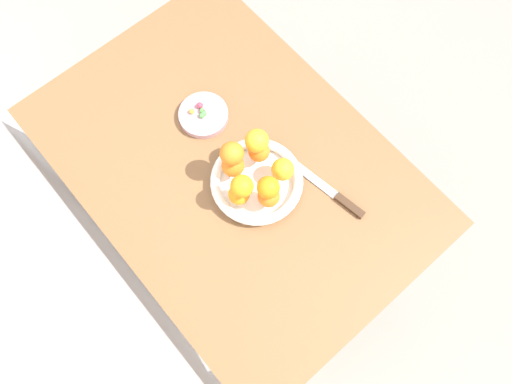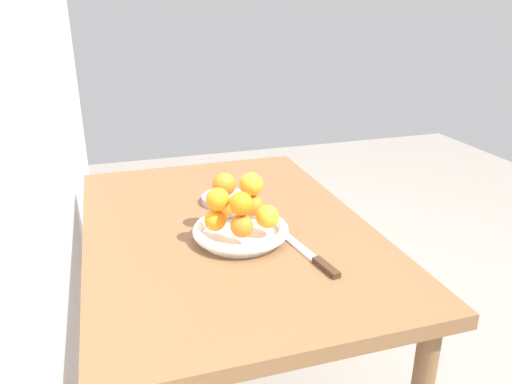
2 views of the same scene
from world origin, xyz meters
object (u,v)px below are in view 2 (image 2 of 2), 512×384
orange_1 (253,206)px  orange_5 (218,199)px  orange_7 (242,204)px  candy_ball_5 (225,194)px  candy_ball_3 (216,192)px  fruit_bowl (241,232)px  candy_dish (225,199)px  knife (312,256)px  candy_ball_1 (222,194)px  orange_8 (224,184)px  orange_6 (251,184)px  orange_3 (215,220)px  dining_table (227,254)px  candy_ball_2 (225,190)px  orange_2 (224,207)px  orange_4 (243,226)px  orange_0 (267,217)px  candy_ball_4 (224,193)px  candy_ball_0 (225,194)px

orange_1 → orange_5: bearing=119.6°
orange_7 → candy_ball_5: bearing=-6.0°
candy_ball_3 → fruit_bowl: bearing=-179.5°
orange_1 → orange_7: bearing=150.4°
candy_dish → knife: 0.42m
orange_5 → candy_ball_1: orange_5 is taller
orange_7 → orange_8: orange_8 is taller
orange_6 → knife: size_ratio=0.24×
orange_8 → orange_3: bearing=150.1°
dining_table → candy_ball_2: 0.22m
orange_2 → candy_ball_5: orange_2 is taller
orange_4 → orange_6: size_ratio=0.92×
knife → fruit_bowl: bearing=42.6°
candy_ball_3 → orange_0: bearing=-168.3°
knife → candy_ball_1: bearing=17.7°
orange_1 → orange_3: orange_1 is taller
orange_4 → knife: bearing=-119.8°
candy_dish → dining_table: bearing=168.1°
orange_0 → orange_6: (0.08, 0.02, 0.06)m
candy_dish → orange_6: bearing=-172.9°
orange_3 → orange_5: 0.06m
orange_5 → orange_3: bearing=53.6°
candy_ball_1 → knife: size_ratio=0.06×
orange_1 → orange_8: bearing=76.3°
orange_0 → orange_3: (0.02, 0.13, -0.00)m
candy_ball_1 → knife: (-0.40, -0.13, -0.02)m
orange_5 → candy_ball_4: size_ratio=3.91×
candy_ball_2 → orange_1: bearing=-174.3°
orange_3 → orange_6: 0.14m
orange_2 → orange_3: size_ratio=1.08×
candy_ball_0 → candy_ball_2: bearing=-14.2°
orange_4 → orange_5: bearing=45.6°
fruit_bowl → knife: fruit_bowl is taller
orange_1 → orange_8: size_ratio=0.93×
orange_8 → candy_ball_4: orange_8 is taller
candy_ball_5 → knife: size_ratio=0.05×
orange_1 → orange_4: bearing=151.8°
orange_1 → orange_5: 0.14m
orange_6 → candy_ball_1: (0.19, 0.03, -0.10)m
candy_ball_0 → orange_0: bearing=-171.4°
orange_1 → candy_ball_2: bearing=5.7°
orange_5 → dining_table: bearing=-23.7°
orange_4 → candy_ball_3: orange_4 is taller
candy_ball_1 → candy_ball_5: candy_ball_1 is taller
orange_8 → candy_ball_5: size_ratio=4.42×
orange_0 → orange_5: (0.02, 0.12, 0.06)m
orange_5 → candy_ball_4: (0.27, -0.08, -0.10)m
dining_table → candy_dish: candy_dish is taller
orange_7 → candy_ball_4: orange_7 is taller
candy_ball_0 → candy_ball_3: (0.03, 0.02, -0.00)m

